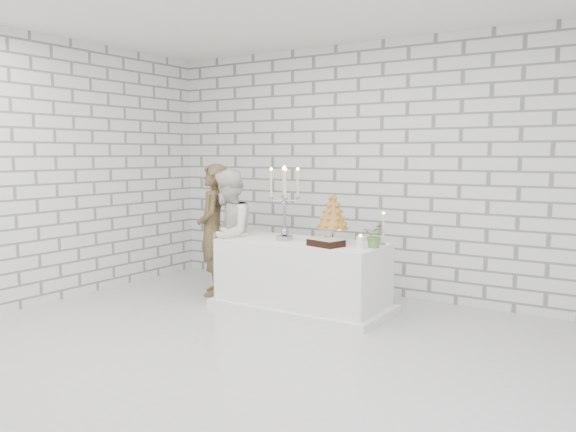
% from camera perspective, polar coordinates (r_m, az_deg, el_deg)
% --- Properties ---
extents(ground, '(6.00, 5.00, 0.01)m').
position_cam_1_polar(ground, '(5.08, -2.91, -13.28)').
color(ground, silver).
rests_on(ground, ground).
extents(wall_back, '(6.00, 0.01, 3.00)m').
position_cam_1_polar(wall_back, '(6.98, 9.10, 4.51)').
color(wall_back, white).
rests_on(wall_back, ground).
extents(wall_left, '(0.01, 5.00, 3.00)m').
position_cam_1_polar(wall_left, '(6.98, -23.47, 4.09)').
color(wall_left, white).
rests_on(wall_left, ground).
extents(cake_table, '(1.80, 0.80, 0.75)m').
position_cam_1_polar(cake_table, '(6.34, 1.35, -5.83)').
color(cake_table, white).
rests_on(cake_table, ground).
extents(groom, '(0.65, 0.68, 1.57)m').
position_cam_1_polar(groom, '(7.01, -7.36, -1.34)').
color(groom, '#3A2F1D').
rests_on(groom, ground).
extents(bride, '(0.82, 0.90, 1.51)m').
position_cam_1_polar(bride, '(6.75, -5.90, -1.85)').
color(bride, white).
rests_on(bride, ground).
extents(candelabra, '(0.37, 0.37, 0.81)m').
position_cam_1_polar(candelabra, '(6.29, -0.34, 1.27)').
color(candelabra, '#9898A2').
rests_on(candelabra, cake_table).
extents(croquembouche, '(0.43, 0.43, 0.53)m').
position_cam_1_polar(croquembouche, '(6.11, 4.39, -0.21)').
color(croquembouche, '#A36B2D').
rests_on(croquembouche, cake_table).
extents(chocolate_cake, '(0.38, 0.31, 0.08)m').
position_cam_1_polar(chocolate_cake, '(5.93, 3.74, -2.58)').
color(chocolate_cake, black).
rests_on(chocolate_cake, cake_table).
extents(pillar_candle, '(0.10, 0.10, 0.12)m').
position_cam_1_polar(pillar_candle, '(5.81, 7.09, -2.60)').
color(pillar_candle, white).
rests_on(pillar_candle, cake_table).
extents(extra_taper, '(0.07, 0.07, 0.32)m').
position_cam_1_polar(extra_taper, '(6.07, 9.31, -1.31)').
color(extra_taper, beige).
rests_on(extra_taper, cake_table).
extents(flowers, '(0.23, 0.20, 0.25)m').
position_cam_1_polar(flowers, '(5.87, 8.53, -1.90)').
color(flowers, '#3E6F2D').
rests_on(flowers, cake_table).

